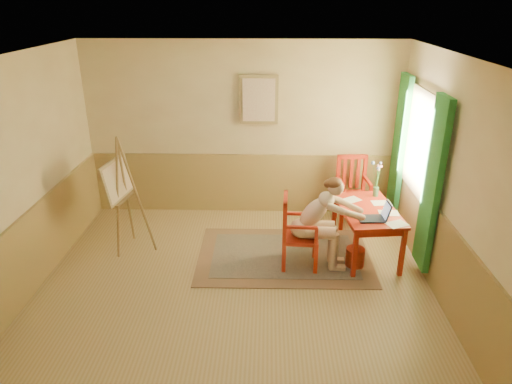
{
  "coord_description": "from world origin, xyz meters",
  "views": [
    {
      "loc": [
        0.4,
        -4.95,
        3.38
      ],
      "look_at": [
        0.25,
        0.55,
        1.05
      ],
      "focal_mm": 32.49,
      "sensor_mm": 36.0,
      "label": 1
    }
  ],
  "objects_px": {
    "easel": "(120,184)",
    "laptop": "(376,216)",
    "table": "(368,215)",
    "chair_left": "(297,232)",
    "chair_back": "(352,191)",
    "figure": "(320,219)"
  },
  "relations": [
    {
      "from": "easel",
      "to": "laptop",
      "type": "bearing_deg",
      "value": -7.43
    },
    {
      "from": "table",
      "to": "laptop",
      "type": "bearing_deg",
      "value": -84.33
    },
    {
      "from": "chair_left",
      "to": "laptop",
      "type": "bearing_deg",
      "value": -1.48
    },
    {
      "from": "chair_left",
      "to": "easel",
      "type": "bearing_deg",
      "value": 170.12
    },
    {
      "from": "chair_left",
      "to": "easel",
      "type": "xyz_separation_m",
      "value": [
        -2.43,
        0.42,
        0.49
      ]
    },
    {
      "from": "chair_back",
      "to": "table",
      "type": "bearing_deg",
      "value": -88.42
    },
    {
      "from": "table",
      "to": "chair_left",
      "type": "bearing_deg",
      "value": -162.93
    },
    {
      "from": "table",
      "to": "figure",
      "type": "relative_size",
      "value": 0.98
    },
    {
      "from": "table",
      "to": "chair_left",
      "type": "xyz_separation_m",
      "value": [
        -0.98,
        -0.3,
        -0.12
      ]
    },
    {
      "from": "figure",
      "to": "laptop",
      "type": "height_order",
      "value": "figure"
    },
    {
      "from": "chair_left",
      "to": "table",
      "type": "bearing_deg",
      "value": 17.07
    },
    {
      "from": "chair_left",
      "to": "easel",
      "type": "distance_m",
      "value": 2.51
    },
    {
      "from": "figure",
      "to": "laptop",
      "type": "bearing_deg",
      "value": -0.68
    },
    {
      "from": "easel",
      "to": "figure",
      "type": "bearing_deg",
      "value": -9.18
    },
    {
      "from": "table",
      "to": "figure",
      "type": "distance_m",
      "value": 0.76
    },
    {
      "from": "chair_left",
      "to": "laptop",
      "type": "relative_size",
      "value": 2.49
    },
    {
      "from": "laptop",
      "to": "easel",
      "type": "height_order",
      "value": "easel"
    },
    {
      "from": "table",
      "to": "easel",
      "type": "height_order",
      "value": "easel"
    },
    {
      "from": "laptop",
      "to": "figure",
      "type": "bearing_deg",
      "value": 179.32
    },
    {
      "from": "table",
      "to": "chair_back",
      "type": "bearing_deg",
      "value": 91.58
    },
    {
      "from": "chair_back",
      "to": "figure",
      "type": "xyz_separation_m",
      "value": [
        -0.66,
        -1.35,
        0.17
      ]
    },
    {
      "from": "chair_left",
      "to": "chair_back",
      "type": "height_order",
      "value": "chair_back"
    }
  ]
}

